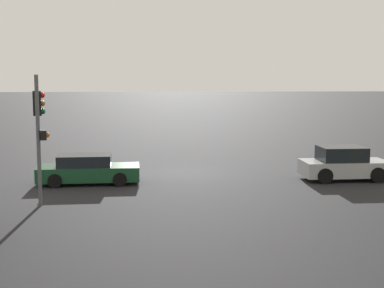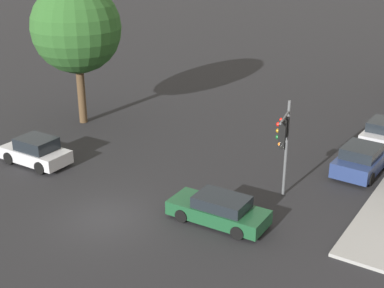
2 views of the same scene
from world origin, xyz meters
The scene contains 4 objects.
ground_plane centered at (0.00, 0.00, 0.00)m, with size 300.00×300.00×0.00m, color black.
traffic_signal centered at (5.80, 5.76, 3.26)m, with size 0.82×1.94×4.73m.
crossing_car_0 centered at (4.45, 2.37, 0.61)m, with size 4.44×1.92×1.28m.
crossing_car_1 centered at (-7.06, 2.42, 0.71)m, with size 3.88×1.92×1.52m.
Camera 1 is at (1.74, 25.78, 4.63)m, focal length 50.00 mm.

